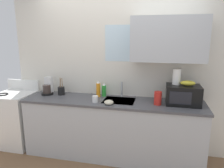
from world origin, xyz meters
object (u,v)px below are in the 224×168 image
at_px(banana_bunch, 188,83).
at_px(cereal_canister, 158,98).
at_px(dish_soap_bottle_orange, 98,89).
at_px(utensil_crock, 61,91).
at_px(coffee_maker, 48,88).
at_px(small_bowl, 109,102).
at_px(stove_range, 16,119).
at_px(paper_towel_roll, 177,77).
at_px(dish_soap_bottle_green, 104,90).
at_px(mug_white, 95,99).
at_px(microwave, 183,95).

bearing_deg(banana_bunch, cereal_canister, -165.62).
bearing_deg(dish_soap_bottle_orange, utensil_crock, -177.51).
xyz_separation_m(coffee_maker, small_bowl, (1.11, -0.31, -0.07)).
distance_m(stove_range, small_bowl, 1.76).
relative_size(banana_bunch, paper_towel_roll, 0.91).
bearing_deg(paper_towel_roll, stove_range, -177.86).
bearing_deg(cereal_canister, utensil_crock, 173.70).
bearing_deg(dish_soap_bottle_orange, paper_towel_roll, -2.31).
bearing_deg(stove_range, banana_bunch, 0.97).
xyz_separation_m(dish_soap_bottle_green, dish_soap_bottle_orange, (-0.08, -0.05, 0.02)).
distance_m(stove_range, banana_bunch, 2.84).
height_order(dish_soap_bottle_orange, mug_white, dish_soap_bottle_orange).
distance_m(coffee_maker, mug_white, 0.92).
xyz_separation_m(coffee_maker, dish_soap_bottle_green, (0.93, 0.09, -0.01)).
bearing_deg(mug_white, utensil_crock, 158.43).
height_order(stove_range, coffee_maker, coffee_maker).
xyz_separation_m(dish_soap_bottle_orange, utensil_crock, (-0.62, -0.03, -0.05)).
relative_size(stove_range, banana_bunch, 5.40).
xyz_separation_m(microwave, banana_bunch, (0.05, 0.00, 0.17)).
distance_m(dish_soap_bottle_green, small_bowl, 0.44).
relative_size(microwave, small_bowl, 3.54).
xyz_separation_m(microwave, coffee_maker, (-2.11, 0.06, -0.03)).
bearing_deg(coffee_maker, banana_bunch, -1.55).
bearing_deg(paper_towel_roll, utensil_crock, 179.36).
height_order(cereal_canister, utensil_crock, utensil_crock).
relative_size(dish_soap_bottle_orange, utensil_crock, 0.88).
bearing_deg(mug_white, coffee_maker, 164.37).
height_order(microwave, paper_towel_roll, paper_towel_roll).
xyz_separation_m(stove_range, banana_bunch, (2.74, 0.05, 0.75)).
height_order(dish_soap_bottle_green, dish_soap_bottle_orange, dish_soap_bottle_orange).
xyz_separation_m(cereal_canister, mug_white, (-0.88, -0.09, -0.05)).
bearing_deg(banana_bunch, small_bowl, -166.62).
xyz_separation_m(paper_towel_roll, dish_soap_bottle_green, (-1.08, 0.10, -0.28)).
distance_m(dish_soap_bottle_green, cereal_canister, 0.88).
relative_size(banana_bunch, small_bowl, 1.54).
distance_m(coffee_maker, utensil_crock, 0.23).
distance_m(cereal_canister, utensil_crock, 1.55).
bearing_deg(stove_range, small_bowl, -6.88).
bearing_deg(cereal_canister, coffee_maker, 174.88).
relative_size(stove_range, dish_soap_bottle_orange, 4.28).
bearing_deg(cereal_canister, banana_bunch, 14.38).
distance_m(microwave, paper_towel_roll, 0.27).
distance_m(stove_range, coffee_maker, 0.80).
bearing_deg(mug_white, stove_range, 174.42).
bearing_deg(paper_towel_roll, banana_bunch, -18.43).
distance_m(coffee_maker, dish_soap_bottle_green, 0.93).
bearing_deg(dish_soap_bottle_orange, banana_bunch, -4.23).
relative_size(microwave, mug_white, 4.84).
relative_size(cereal_canister, utensil_crock, 0.65).
relative_size(banana_bunch, mug_white, 2.11).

